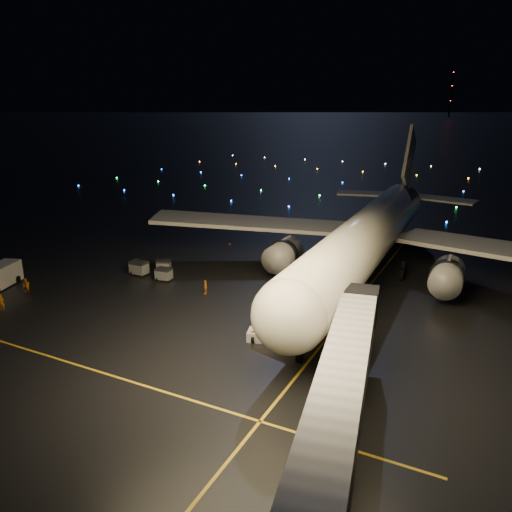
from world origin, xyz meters
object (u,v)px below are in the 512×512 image
at_px(crew_c, 205,287).
at_px(baggage_cart_2, 139,268).
at_px(airliner, 375,204).
at_px(crew_b, 26,286).
at_px(baggage_cart_0, 164,266).
at_px(baggage_cart_1, 164,274).
at_px(crew_a, 1,302).
at_px(belt_loader, 270,326).
at_px(pushback_tug, 340,381).

distance_m(crew_c, baggage_cart_2, 11.91).
xyz_separation_m(airliner, crew_c, (-15.70, -18.03, -8.37)).
bearing_deg(airliner, baggage_cart_2, -151.17).
height_order(crew_b, baggage_cart_0, crew_b).
bearing_deg(baggage_cart_1, crew_a, -129.08).
bearing_deg(crew_c, baggage_cart_0, -135.80).
height_order(belt_loader, baggage_cart_2, belt_loader).
bearing_deg(baggage_cart_2, crew_b, -125.25).
distance_m(pushback_tug, belt_loader, 10.43).
bearing_deg(baggage_cart_0, pushback_tug, -52.99).
relative_size(belt_loader, crew_a, 3.62).
height_order(airliner, baggage_cart_0, airliner).
distance_m(belt_loader, crew_b, 32.09).
bearing_deg(pushback_tug, baggage_cart_1, 137.93).
height_order(airliner, crew_b, airliner).
distance_m(crew_a, baggage_cart_2, 17.46).
bearing_deg(baggage_cart_1, baggage_cart_0, 120.68).
bearing_deg(airliner, crew_a, -137.48).
bearing_deg(baggage_cart_0, belt_loader, -52.19).
height_order(pushback_tug, belt_loader, belt_loader).
distance_m(belt_loader, baggage_cart_1, 21.91).
xyz_separation_m(airliner, crew_b, (-35.41, -27.59, -8.34)).
bearing_deg(airliner, crew_b, -143.66).
bearing_deg(belt_loader, pushback_tug, -47.42).
bearing_deg(crew_a, baggage_cart_1, 27.24).
relative_size(belt_loader, crew_c, 3.64).
height_order(crew_a, crew_c, crew_a).
distance_m(baggage_cart_0, baggage_cart_1, 3.78).
bearing_deg(crew_b, baggage_cart_0, 46.79).
distance_m(airliner, baggage_cart_1, 29.60).
height_order(airliner, crew_c, airliner).
xyz_separation_m(airliner, pushback_tug, (5.45, -31.28, -8.32)).
bearing_deg(baggage_cart_2, crew_c, -9.80).
distance_m(crew_b, baggage_cart_0, 17.37).
bearing_deg(airliner, crew_c, -132.63).
distance_m(baggage_cart_1, baggage_cart_2, 4.31).
bearing_deg(baggage_cart_0, baggage_cart_1, -75.87).
distance_m(belt_loader, baggage_cart_2, 25.95).
bearing_deg(crew_a, belt_loader, -17.42).
xyz_separation_m(crew_a, crew_b, (-1.89, 4.89, 0.03)).
relative_size(baggage_cart_0, baggage_cart_1, 0.93).
distance_m(airliner, crew_c, 25.34).
relative_size(airliner, baggage_cart_0, 35.83).
distance_m(pushback_tug, baggage_cart_1, 32.26).
height_order(belt_loader, baggage_cart_1, belt_loader).
xyz_separation_m(airliner, baggage_cart_1, (-23.16, -16.38, -8.43)).
xyz_separation_m(belt_loader, crew_b, (-32.03, -1.84, -0.64)).
relative_size(baggage_cart_1, baggage_cart_2, 0.88).
distance_m(crew_a, crew_b, 5.25).
height_order(pushback_tug, baggage_cart_2, baggage_cart_2).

